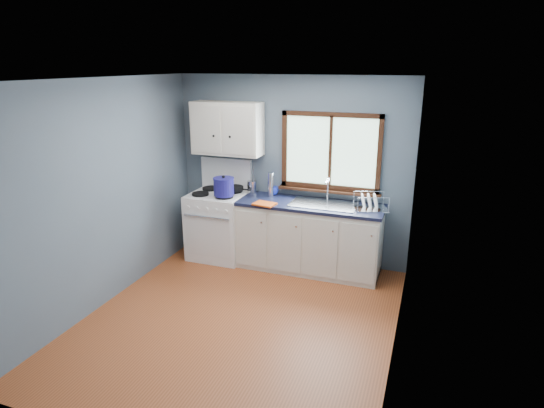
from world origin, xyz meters
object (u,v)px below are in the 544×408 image
(base_cabinets, at_px, (309,240))
(utensil_crock, at_px, (252,186))
(dish_rack, at_px, (370,205))
(thermos, at_px, (271,185))
(sink, at_px, (323,209))
(skillet, at_px, (234,188))
(stockpot, at_px, (224,186))
(gas_range, at_px, (219,223))

(base_cabinets, height_order, utensil_crock, utensil_crock)
(dish_rack, bearing_deg, thermos, 155.48)
(sink, relative_size, skillet, 2.19)
(sink, relative_size, utensil_crock, 2.02)
(utensil_crock, bearing_deg, stockpot, -122.59)
(gas_range, bearing_deg, skillet, 33.52)
(stockpot, bearing_deg, sink, 7.41)
(gas_range, distance_m, thermos, 0.94)
(base_cabinets, distance_m, dish_rack, 0.95)
(sink, bearing_deg, thermos, 170.76)
(utensil_crock, distance_m, dish_rack, 1.66)
(gas_range, xyz_separation_m, utensil_crock, (0.42, 0.23, 0.51))
(thermos, relative_size, dish_rack, 0.69)
(sink, bearing_deg, gas_range, -179.29)
(base_cabinets, relative_size, thermos, 5.68)
(base_cabinets, relative_size, stockpot, 5.59)
(dish_rack, bearing_deg, utensil_crock, 153.37)
(dish_rack, bearing_deg, skillet, 157.26)
(base_cabinets, height_order, stockpot, stockpot)
(sink, xyz_separation_m, stockpot, (-1.31, -0.17, 0.22))
(gas_range, distance_m, stockpot, 0.63)
(gas_range, relative_size, stockpot, 4.11)
(gas_range, bearing_deg, utensil_crock, 28.93)
(skillet, distance_m, utensil_crock, 0.24)
(base_cabinets, xyz_separation_m, thermos, (-0.58, 0.12, 0.67))
(skillet, height_order, thermos, thermos)
(utensil_crock, height_order, dish_rack, utensil_crock)
(gas_range, height_order, stockpot, gas_range)
(dish_rack, bearing_deg, stockpot, 165.82)
(sink, xyz_separation_m, utensil_crock, (-1.07, 0.21, 0.15))
(base_cabinets, height_order, skillet, skillet)
(stockpot, xyz_separation_m, utensil_crock, (0.24, 0.38, -0.08))
(gas_range, distance_m, base_cabinets, 1.31)
(sink, xyz_separation_m, thermos, (-0.76, 0.12, 0.22))
(base_cabinets, xyz_separation_m, sink, (0.18, -0.00, 0.45))
(gas_range, bearing_deg, base_cabinets, 0.82)
(dish_rack, bearing_deg, sink, 161.22)
(gas_range, relative_size, base_cabinets, 0.74)
(gas_range, height_order, dish_rack, gas_range)
(stockpot, height_order, thermos, thermos)
(utensil_crock, bearing_deg, sink, -11.23)
(skillet, height_order, dish_rack, dish_rack)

